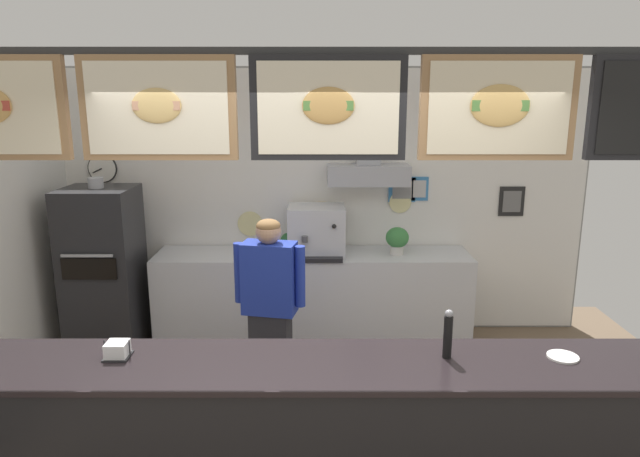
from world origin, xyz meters
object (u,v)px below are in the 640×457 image
pizza_oven (103,271)px  shop_worker (270,308)px  potted_basil (397,239)px  espresso_machine (316,231)px  pepper_grinder (447,334)px  napkin_holder (117,350)px  condiment_plate (562,357)px  potted_rosemary (288,242)px

pizza_oven → shop_worker: bearing=-31.1°
pizza_oven → potted_basil: 2.89m
espresso_machine → shop_worker: bearing=-106.3°
shop_worker → espresso_machine: bearing=-95.2°
pepper_grinder → napkin_holder: bearing=179.9°
shop_worker → pepper_grinder: bearing=139.8°
pizza_oven → condiment_plate: (3.42, -2.39, 0.27)m
shop_worker → potted_rosemary: bearing=-82.5°
pizza_oven → condiment_plate: 4.18m
pizza_oven → pepper_grinder: size_ratio=6.29×
potted_basil → potted_rosemary: (-1.08, 0.04, -0.04)m
espresso_machine → potted_basil: bearing=-0.5°
potted_basil → potted_rosemary: bearing=177.6°
napkin_holder → pepper_grinder: size_ratio=0.52×
pizza_oven → condiment_plate: pizza_oven is taller
potted_rosemary → shop_worker: bearing=-93.6°
potted_rosemary → pepper_grinder: bearing=-69.0°
espresso_machine → napkin_holder: size_ratio=3.91×
potted_basil → espresso_machine: bearing=179.5°
espresso_machine → potted_basil: 0.81m
potted_basil → shop_worker: bearing=-133.5°
pizza_oven → potted_rosemary: 1.81m
pizza_oven → shop_worker: size_ratio=1.11×
pepper_grinder → shop_worker: bearing=128.7°
potted_basil → napkin_holder: size_ratio=1.93×
potted_rosemary → pepper_grinder: (1.01, -2.63, 0.18)m
pizza_oven → potted_basil: size_ratio=6.30×
espresso_machine → pepper_grinder: bearing=-74.3°
potted_basil → pepper_grinder: pepper_grinder is taller
pizza_oven → pepper_grinder: bearing=-40.5°
shop_worker → potted_basil: 1.71m
espresso_machine → napkin_holder: espresso_machine is taller
shop_worker → pizza_oven: bearing=-20.0°
shop_worker → potted_rosemary: 1.29m
shop_worker → napkin_holder: 1.56m
pizza_oven → potted_basil: pizza_oven is taller
napkin_holder → condiment_plate: napkin_holder is taller
potted_rosemary → napkin_holder: bearing=-106.7°
potted_basil → pepper_grinder: 2.59m
shop_worker → condiment_plate: shop_worker is taller
espresso_machine → pepper_grinder: 2.69m
shop_worker → condiment_plate: bearing=152.7°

